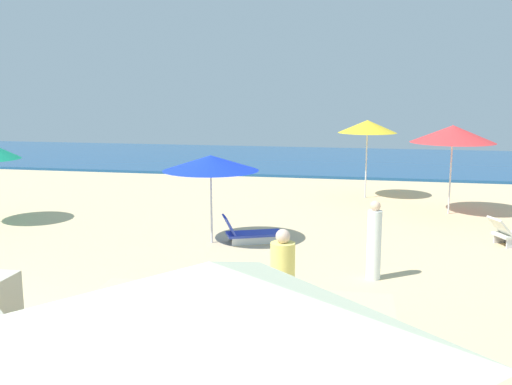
% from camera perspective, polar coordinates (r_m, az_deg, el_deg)
% --- Properties ---
extents(ocean, '(60.00, 12.16, 0.12)m').
position_cam_1_polar(ocean, '(31.59, -0.15, 3.31)').
color(ocean, navy).
rests_on(ocean, ground_plane).
extents(umbrella_1, '(2.34, 2.34, 2.18)m').
position_cam_1_polar(umbrella_1, '(14.33, -4.39, 2.86)').
color(umbrella_1, silver).
rests_on(umbrella_1, ground_plane).
extents(lounge_chair_1_0, '(1.58, 1.12, 0.70)m').
position_cam_1_polar(lounge_chair_1_0, '(14.66, -0.58, -3.95)').
color(lounge_chair_1_0, silver).
rests_on(lounge_chair_1_0, ground_plane).
extents(umbrella_3, '(2.01, 2.01, 2.70)m').
position_cam_1_polar(umbrella_3, '(20.63, 10.70, 6.27)').
color(umbrella_3, silver).
rests_on(umbrella_3, ground_plane).
extents(umbrella_4, '(2.50, 2.50, 2.69)m').
position_cam_1_polar(umbrella_4, '(18.58, 18.47, 5.38)').
color(umbrella_4, silver).
rests_on(umbrella_4, ground_plane).
extents(beachgoer_0, '(0.34, 0.34, 1.60)m').
position_cam_1_polar(beachgoer_0, '(11.99, 11.33, -4.73)').
color(beachgoer_0, white).
rests_on(beachgoer_0, ground_plane).
extents(beachgoer_1, '(0.55, 0.55, 1.63)m').
position_cam_1_polar(beachgoer_1, '(9.38, 2.58, -8.79)').
color(beachgoer_1, '#F7E36F').
rests_on(beachgoer_1, ground_plane).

